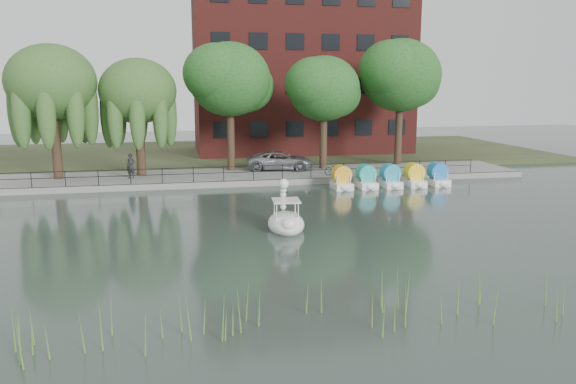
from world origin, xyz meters
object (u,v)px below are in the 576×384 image
object	(u,v)px
swan_boat	(286,219)
minivan	(281,159)
pedestrian	(131,164)
bicycle	(337,168)

from	to	relation	value
swan_boat	minivan	bearing A→B (deg)	84.80
pedestrian	swan_boat	distance (m)	16.26
minivan	swan_boat	xyz separation A→B (m)	(-2.79, -15.92, -0.70)
pedestrian	swan_boat	size ratio (longest dim) A/B	0.69
minivan	swan_boat	world-z (taller)	swan_boat
minivan	pedestrian	world-z (taller)	pedestrian
minivan	bicycle	world-z (taller)	minivan
bicycle	swan_boat	bearing A→B (deg)	164.19
minivan	swan_boat	size ratio (longest dim) A/B	2.02
pedestrian	bicycle	bearing A→B (deg)	19.49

